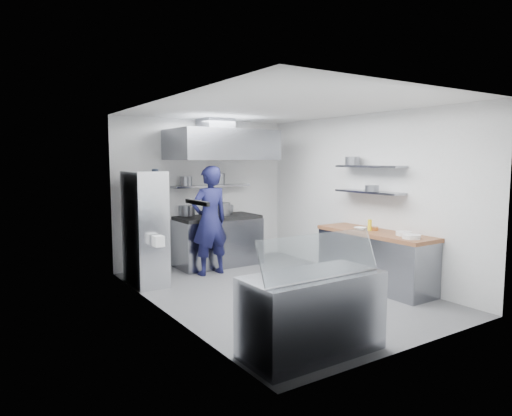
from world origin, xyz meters
TOP-DOWN VIEW (x-y plane):
  - floor at (0.00, 0.00)m, footprint 5.00×5.00m
  - ceiling at (0.00, 0.00)m, footprint 5.00×5.00m
  - wall_back at (0.00, 2.50)m, footprint 3.60×2.80m
  - wall_front at (0.00, -2.50)m, footprint 3.60×2.80m
  - wall_left at (-1.80, 0.00)m, footprint 2.80×5.00m
  - wall_right at (1.80, 0.00)m, footprint 2.80×5.00m
  - gas_range at (0.10, 2.10)m, footprint 1.60×0.80m
  - cooktop at (0.10, 2.10)m, footprint 1.57×0.78m
  - stock_pot_left at (-0.38, 2.45)m, footprint 0.31×0.31m
  - stock_pot_mid at (0.24, 2.19)m, footprint 0.35×0.35m
  - stock_pot_right at (0.47, 2.41)m, footprint 0.29×0.29m
  - over_range_shelf at (0.10, 2.34)m, footprint 1.60×0.30m
  - shelf_pot_a at (-0.44, 2.33)m, footprint 0.23×0.23m
  - shelf_pot_b at (0.31, 2.45)m, footprint 0.27×0.27m
  - extractor_hood at (0.10, 1.93)m, footprint 1.90×1.15m
  - hood_duct at (0.10, 2.15)m, footprint 0.55×0.55m
  - red_firebox at (-1.25, 2.44)m, footprint 0.22×0.10m
  - chef at (-0.35, 1.55)m, footprint 0.73×0.51m
  - wire_rack at (-1.53, 1.56)m, footprint 0.50×0.90m
  - rack_bin_a at (-1.53, 0.97)m, footprint 0.15×0.18m
  - rack_bin_b at (-1.53, 1.47)m, footprint 0.15×0.19m
  - rack_jar at (-1.48, 1.17)m, footprint 0.10×0.10m
  - knife_strip at (-1.78, -0.90)m, footprint 0.04×0.55m
  - prep_counter_base at (1.48, -0.60)m, footprint 0.62×2.00m
  - prep_counter_top at (1.48, -0.60)m, footprint 0.65×2.04m
  - plate_stack_a at (1.39, -1.36)m, footprint 0.26×0.26m
  - plate_stack_b at (1.53, -1.12)m, footprint 0.24×0.24m
  - copper_pan at (1.53, -0.52)m, footprint 0.14×0.14m
  - squeeze_bottle at (1.45, -0.51)m, footprint 0.07×0.07m
  - mixing_bowl at (1.36, -0.38)m, footprint 0.25×0.25m
  - wall_shelf_lower at (1.64, -0.30)m, footprint 0.30×1.30m
  - wall_shelf_upper at (1.64, -0.30)m, footprint 0.30×1.30m
  - shelf_pot_c at (1.56, -0.43)m, footprint 0.22×0.22m
  - shelf_pot_d at (1.62, 0.08)m, footprint 0.25×0.25m
  - display_case at (-1.00, -2.00)m, footprint 1.50×0.70m
  - display_glass at (-1.00, -2.12)m, footprint 1.47×0.19m

SIDE VIEW (x-z plane):
  - floor at x=0.00m, z-range 0.00..0.00m
  - prep_counter_base at x=1.48m, z-range 0.00..0.84m
  - display_case at x=-1.00m, z-range 0.00..0.85m
  - gas_range at x=0.10m, z-range 0.00..0.90m
  - rack_bin_a at x=-1.53m, z-range 0.72..0.88m
  - prep_counter_top at x=1.48m, z-range 0.84..0.90m
  - mixing_bowl at x=1.36m, z-range 0.90..0.95m
  - wire_rack at x=-1.53m, z-range 0.00..1.85m
  - cooktop at x=0.10m, z-range 0.90..0.96m
  - plate_stack_a at x=1.39m, z-range 0.90..0.96m
  - plate_stack_b at x=1.53m, z-range 0.90..0.96m
  - copper_pan at x=1.53m, z-range 0.90..0.96m
  - chef at x=-0.35m, z-range 0.00..1.93m
  - squeeze_bottle at x=1.45m, z-range 0.90..1.08m
  - stock_pot_right at x=0.47m, z-range 0.96..1.12m
  - stock_pot_left at x=-0.38m, z-range 0.96..1.16m
  - display_glass at x=-1.00m, z-range 0.86..1.28m
  - stock_pot_mid at x=0.24m, z-range 0.96..1.20m
  - rack_bin_b at x=-1.53m, z-range 1.22..1.38m
  - wall_back at x=0.00m, z-range 1.39..1.41m
  - wall_front at x=0.00m, z-range 1.39..1.41m
  - wall_left at x=-1.80m, z-range 1.39..1.41m
  - wall_right at x=1.80m, z-range 1.39..1.41m
  - red_firebox at x=-1.25m, z-range 1.29..1.55m
  - wall_shelf_lower at x=1.64m, z-range 1.48..1.52m
  - over_range_shelf at x=0.10m, z-range 1.50..1.54m
  - knife_strip at x=-1.78m, z-range 1.53..1.57m
  - shelf_pot_c at x=1.56m, z-range 1.52..1.62m
  - shelf_pot_a at x=-0.44m, z-range 1.54..1.72m
  - shelf_pot_b at x=0.31m, z-range 1.54..1.76m
  - rack_jar at x=-1.48m, z-range 1.71..1.89m
  - wall_shelf_upper at x=1.64m, z-range 1.90..1.94m
  - shelf_pot_d at x=1.62m, z-range 1.94..2.08m
  - extractor_hood at x=0.10m, z-range 2.02..2.57m
  - hood_duct at x=0.10m, z-range 2.56..2.80m
  - ceiling at x=0.00m, z-range 2.80..2.80m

